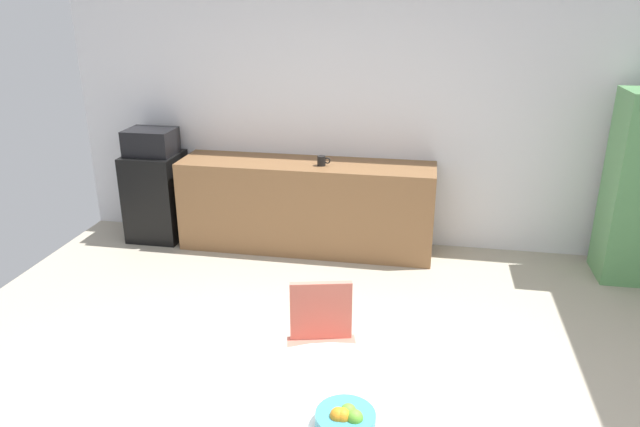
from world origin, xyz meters
TOP-DOWN VIEW (x-y plane):
  - wall_back at (0.00, 3.00)m, footprint 6.00×0.10m
  - counter_block at (-0.51, 2.65)m, footprint 2.52×0.60m
  - mini_fridge at (-2.12, 2.65)m, footprint 0.54×0.54m
  - microwave at (-2.12, 2.65)m, footprint 0.48×0.38m
  - chair_coral at (0.09, 0.22)m, footprint 0.51×0.51m
  - fruit_bowl at (0.38, -0.80)m, footprint 0.26×0.26m
  - mug_white at (-0.34, 2.58)m, footprint 0.13×0.08m

SIDE VIEW (x-z plane):
  - counter_block at x=-0.51m, z-range 0.00..0.90m
  - mini_fridge at x=-2.12m, z-range 0.00..0.91m
  - chair_coral at x=0.09m, z-range 0.11..0.94m
  - fruit_bowl at x=0.38m, z-range 0.73..0.84m
  - mug_white at x=-0.34m, z-range 0.90..1.00m
  - microwave at x=-2.12m, z-range 0.91..1.17m
  - wall_back at x=0.00m, z-range 0.00..2.60m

